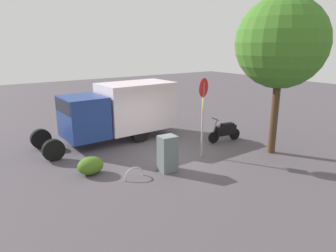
% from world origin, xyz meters
% --- Properties ---
extents(ground_plane, '(60.00, 60.00, 0.00)m').
position_xyz_m(ground_plane, '(0.00, 0.00, 0.00)').
color(ground_plane, '#4F484E').
extents(box_truck_near, '(6.85, 2.40, 2.76)m').
position_xyz_m(box_truck_near, '(0.67, -3.37, 1.55)').
color(box_truck_near, black).
rests_on(box_truck_near, ground).
extents(motorcycle, '(1.80, 0.61, 1.20)m').
position_xyz_m(motorcycle, '(-3.41, -0.17, 0.52)').
color(motorcycle, black).
rests_on(motorcycle, ground).
extents(stop_sign, '(0.71, 0.33, 3.32)m').
position_xyz_m(stop_sign, '(-1.09, 0.78, 2.21)').
color(stop_sign, '#9E9EA3').
rests_on(stop_sign, ground).
extents(street_tree, '(3.67, 3.67, 6.50)m').
position_xyz_m(street_tree, '(-3.94, 2.14, 4.65)').
color(street_tree, '#47301E').
rests_on(street_tree, ground).
extents(utility_cabinet, '(0.66, 0.58, 1.36)m').
position_xyz_m(utility_cabinet, '(0.93, 1.17, 0.68)').
color(utility_cabinet, slate).
rests_on(utility_cabinet, ground).
extents(bike_rack_hoop, '(0.85, 0.11, 0.85)m').
position_xyz_m(bike_rack_hoop, '(2.30, 1.05, 0.00)').
color(bike_rack_hoop, '#B7B7BC').
rests_on(bike_rack_hoop, ground).
extents(shrub_near_sign, '(0.95, 0.78, 0.65)m').
position_xyz_m(shrub_near_sign, '(3.42, -0.18, 0.33)').
color(shrub_near_sign, '#466D1E').
rests_on(shrub_near_sign, ground).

